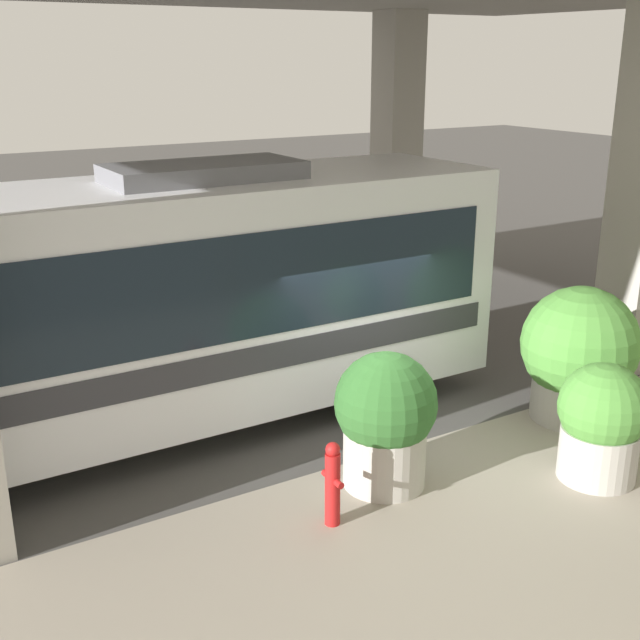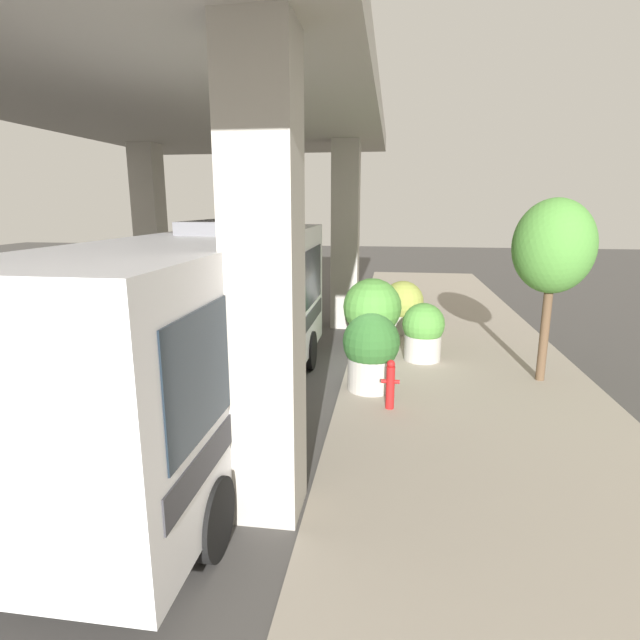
# 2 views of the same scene
# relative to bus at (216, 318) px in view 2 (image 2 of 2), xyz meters

# --- Properties ---
(ground_plane) EXTENTS (80.00, 80.00, 0.00)m
(ground_plane) POSITION_rel_bus_xyz_m (-2.15, -2.79, -2.10)
(ground_plane) COLOR #474442
(ground_plane) RESTS_ON ground
(sidewalk_strip) EXTENTS (6.00, 40.00, 0.02)m
(sidewalk_strip) POSITION_rel_bus_xyz_m (-5.15, -2.79, -2.09)
(sidewalk_strip) COLOR gray
(sidewalk_strip) RESTS_ON ground
(overpass) EXTENTS (9.40, 18.95, 6.84)m
(overpass) POSITION_rel_bus_xyz_m (1.85, -2.79, 3.90)
(overpass) COLOR #ADA89E
(overpass) RESTS_ON ground
(bus) EXTENTS (2.65, 10.61, 3.88)m
(bus) POSITION_rel_bus_xyz_m (0.00, 0.00, 0.00)
(bus) COLOR silver
(bus) RESTS_ON ground
(fire_hydrant) EXTENTS (0.38, 0.18, 1.08)m
(fire_hydrant) POSITION_rel_bus_xyz_m (-3.29, -1.09, -1.55)
(fire_hydrant) COLOR #B21919
(fire_hydrant) RESTS_ON ground
(planter_front) EXTENTS (1.37, 1.37, 1.74)m
(planter_front) POSITION_rel_bus_xyz_m (-3.63, -7.61, -1.21)
(planter_front) COLOR #ADA89E
(planter_front) RESTS_ON ground
(planter_middle) EXTENTS (1.30, 1.30, 1.80)m
(planter_middle) POSITION_rel_bus_xyz_m (-2.84, -2.16, -1.16)
(planter_middle) COLOR #ADA89E
(planter_middle) RESTS_ON ground
(planter_back) EXTENTS (1.73, 1.73, 2.07)m
(planter_back) POSITION_rel_bus_xyz_m (-2.70, -5.78, -1.05)
(planter_back) COLOR #ADA89E
(planter_back) RESTS_ON ground
(planter_extra) EXTENTS (1.14, 1.14, 1.60)m
(planter_extra) POSITION_rel_bus_xyz_m (-4.14, -4.62, -1.29)
(planter_extra) COLOR #ADA89E
(planter_extra) RESTS_ON ground
(street_tree_near) EXTENTS (1.82, 1.82, 4.34)m
(street_tree_near) POSITION_rel_bus_xyz_m (-6.90, -3.37, 1.13)
(street_tree_near) COLOR brown
(street_tree_near) RESTS_ON ground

